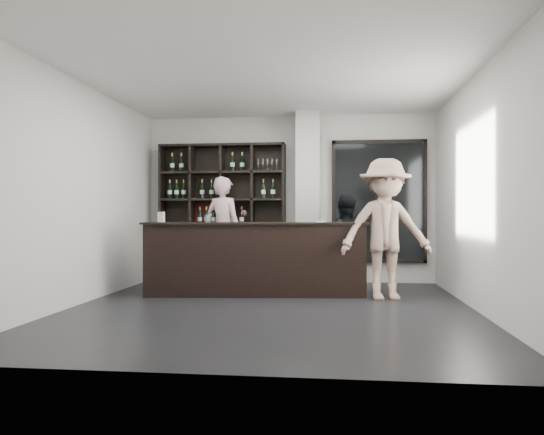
# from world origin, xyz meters

# --- Properties ---
(floor) EXTENTS (5.00, 5.50, 0.01)m
(floor) POSITION_xyz_m (0.00, 0.00, -0.01)
(floor) COLOR black
(floor) RESTS_ON ground
(wine_shelf) EXTENTS (2.20, 0.35, 2.40)m
(wine_shelf) POSITION_xyz_m (-1.15, 2.57, 1.20)
(wine_shelf) COLOR black
(wine_shelf) RESTS_ON floor
(structural_column) EXTENTS (0.40, 0.40, 2.90)m
(structural_column) POSITION_xyz_m (0.35, 2.47, 1.45)
(structural_column) COLOR silver
(structural_column) RESTS_ON floor
(glass_panel) EXTENTS (1.60, 0.08, 2.10)m
(glass_panel) POSITION_xyz_m (1.55, 2.69, 1.40)
(glass_panel) COLOR black
(glass_panel) RESTS_ON floor
(tasting_counter) EXTENTS (3.22, 0.67, 1.06)m
(tasting_counter) POSITION_xyz_m (-0.35, 1.10, 0.53)
(tasting_counter) COLOR black
(tasting_counter) RESTS_ON floor
(taster_pink) EXTENTS (0.78, 0.65, 1.82)m
(taster_pink) POSITION_xyz_m (-1.10, 2.40, 0.91)
(taster_pink) COLOR #FFCCD5
(taster_pink) RESTS_ON floor
(taster_black) EXTENTS (0.76, 0.61, 1.47)m
(taster_black) POSITION_xyz_m (0.95, 1.85, 0.74)
(taster_black) COLOR black
(taster_black) RESTS_ON floor
(customer) EXTENTS (1.36, 0.92, 1.94)m
(customer) POSITION_xyz_m (1.50, 0.93, 0.97)
(customer) COLOR gray
(customer) RESTS_ON floor
(wine_glass) EXTENTS (0.09, 0.09, 0.20)m
(wine_glass) POSITION_xyz_m (-0.50, 1.01, 1.16)
(wine_glass) COLOR white
(wine_glass) RESTS_ON tasting_counter
(spit_cup) EXTENTS (0.09, 0.09, 0.11)m
(spit_cup) POSITION_xyz_m (-1.05, 1.06, 1.11)
(spit_cup) COLOR #9DAFC1
(spit_cup) RESTS_ON tasting_counter
(napkin_stack) EXTENTS (0.15, 0.15, 0.02)m
(napkin_stack) POSITION_xyz_m (0.60, 1.13, 1.07)
(napkin_stack) COLOR white
(napkin_stack) RESTS_ON tasting_counter
(card_stand) EXTENTS (0.11, 0.07, 0.15)m
(card_stand) POSITION_xyz_m (-1.78, 1.14, 1.14)
(card_stand) COLOR white
(card_stand) RESTS_ON tasting_counter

